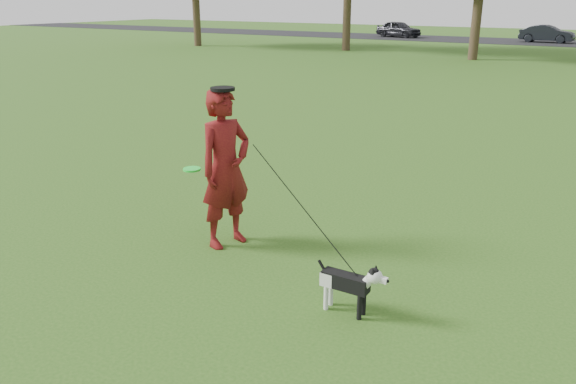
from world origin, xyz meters
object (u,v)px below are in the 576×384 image
Objects in this scene: man at (226,169)px; car_mid at (547,34)px; dog at (351,282)px; car_left at (399,29)px.

car_mid is at bearing 17.52° from man.
man is 2.60× the size of dog.
dog is at bearing -144.94° from car_left.
man reaches higher than dog.
car_mid is (-1.43, 39.67, -0.40)m from man.
man is at bearing -172.84° from car_mid.
car_mid reaches higher than dog.
car_mid is at bearing 95.02° from dog.
man is 0.55× the size of car_left.
car_mid is (-3.55, 40.44, 0.26)m from dog.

